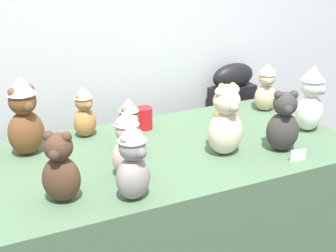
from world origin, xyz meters
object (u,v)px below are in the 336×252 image
(teddy_bear_caramel, at_px, (84,112))
(display_table, at_px, (168,225))
(teddy_bear_honey, at_px, (226,108))
(teddy_bear_snow, at_px, (311,99))
(teddy_bear_cream, at_px, (226,123))
(instrument_case, at_px, (230,139))
(teddy_bear_sand, at_px, (266,88))
(teddy_bear_cocoa, at_px, (60,169))
(teddy_bear_ash, at_px, (133,163))
(teddy_bear_blush, at_px, (127,144))
(party_cup_red, at_px, (145,118))
(teddy_bear_charcoal, at_px, (283,123))
(teddy_bear_mocha, at_px, (129,126))
(teddy_bear_chestnut, at_px, (24,117))

(teddy_bear_caramel, bearing_deg, display_table, -67.42)
(teddy_bear_honey, bearing_deg, teddy_bear_snow, -14.20)
(teddy_bear_cream, height_order, teddy_bear_honey, teddy_bear_cream)
(teddy_bear_snow, distance_m, teddy_bear_cream, 0.51)
(instrument_case, relative_size, teddy_bear_sand, 3.75)
(teddy_bear_cocoa, xyz_separation_m, teddy_bear_sand, (1.22, 0.46, -0.00))
(teddy_bear_caramel, xyz_separation_m, teddy_bear_honey, (0.65, -0.22, -0.01))
(instrument_case, xyz_separation_m, teddy_bear_ash, (-0.96, -0.86, 0.45))
(teddy_bear_blush, distance_m, party_cup_red, 0.49)
(teddy_bear_ash, distance_m, teddy_bear_snow, 1.04)
(display_table, xyz_separation_m, party_cup_red, (0.00, 0.28, 0.45))
(display_table, bearing_deg, teddy_bear_charcoal, -23.75)
(teddy_bear_caramel, xyz_separation_m, teddy_bear_snow, (1.02, -0.39, 0.04))
(display_table, bearing_deg, teddy_bear_snow, -5.65)
(teddy_bear_charcoal, xyz_separation_m, teddy_bear_ash, (-0.75, -0.11, 0.02))
(teddy_bear_charcoal, xyz_separation_m, teddy_bear_mocha, (-0.63, 0.26, -0.01))
(display_table, relative_size, teddy_bear_blush, 5.86)
(display_table, height_order, teddy_bear_ash, teddy_bear_ash)
(display_table, xyz_separation_m, teddy_bear_mocha, (-0.16, 0.06, 0.52))
(teddy_bear_mocha, bearing_deg, teddy_bear_cocoa, -168.38)
(teddy_bear_ash, bearing_deg, party_cup_red, 41.37)
(teddy_bear_blush, bearing_deg, teddy_bear_charcoal, -11.84)
(teddy_bear_honey, bearing_deg, teddy_bear_blush, -148.57)
(teddy_bear_caramel, relative_size, teddy_bear_cream, 0.79)
(display_table, relative_size, teddy_bear_charcoal, 5.96)
(display_table, height_order, teddy_bear_mocha, teddy_bear_mocha)
(teddy_bear_caramel, height_order, teddy_bear_cream, teddy_bear_cream)
(teddy_bear_sand, bearing_deg, party_cup_red, -159.99)
(instrument_case, distance_m, teddy_bear_cocoa, 1.49)
(teddy_bear_honey, height_order, teddy_bear_chestnut, teddy_bear_chestnut)
(teddy_bear_snow, bearing_deg, teddy_bear_ash, 169.80)
(teddy_bear_sand, xyz_separation_m, party_cup_red, (-0.69, 0.04, -0.07))
(teddy_bear_caramel, height_order, teddy_bear_honey, teddy_bear_caramel)
(teddy_bear_chestnut, bearing_deg, teddy_bear_ash, -79.59)
(teddy_bear_caramel, bearing_deg, teddy_bear_cream, -61.25)
(display_table, relative_size, teddy_bear_snow, 5.14)
(teddy_bear_charcoal, height_order, teddy_bear_cocoa, teddy_bear_charcoal)
(teddy_bear_blush, height_order, teddy_bear_chestnut, teddy_bear_chestnut)
(teddy_bear_ash, xyz_separation_m, teddy_bear_cream, (0.50, 0.18, -0.00))
(display_table, bearing_deg, teddy_bear_ash, -132.34)
(teddy_bear_mocha, relative_size, teddy_bear_caramel, 1.02)
(teddy_bear_cream, distance_m, teddy_bear_cocoa, 0.75)
(teddy_bear_ash, bearing_deg, teddy_bear_honey, 9.75)
(teddy_bear_charcoal, height_order, teddy_bear_honey, teddy_bear_charcoal)
(teddy_bear_blush, distance_m, teddy_bear_cocoa, 0.30)
(instrument_case, bearing_deg, display_table, -146.91)
(teddy_bear_snow, distance_m, teddy_bear_chestnut, 1.34)
(teddy_bear_cocoa, bearing_deg, teddy_bear_chestnut, 126.99)
(teddy_bear_ash, bearing_deg, teddy_bear_caramel, 67.74)
(instrument_case, relative_size, teddy_bear_caramel, 3.94)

